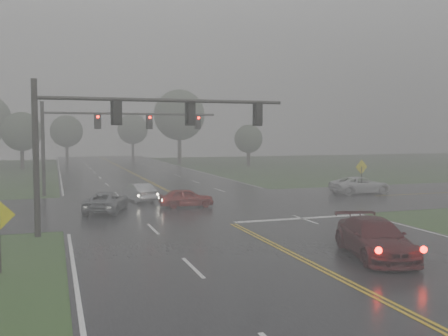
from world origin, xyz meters
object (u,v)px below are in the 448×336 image
object	(u,v)px
car_grey	(107,212)
signal_gantry_near	(119,127)
sedan_red	(186,207)
pickup_white	(360,194)
sedan_silver	(139,201)
sedan_maroon	(374,257)
signal_gantry_far	(101,130)

from	to	relation	value
car_grey	signal_gantry_near	xyz separation A→B (m)	(0.03, -6.85, 5.39)
sedan_red	pickup_white	xyz separation A→B (m)	(15.74, 2.63, 0.00)
sedan_silver	car_grey	xyz separation A→B (m)	(-2.80, -4.40, 0.00)
sedan_maroon	sedan_red	xyz separation A→B (m)	(-3.82, 15.96, 0.00)
signal_gantry_far	sedan_maroon	bearing A→B (deg)	-71.44
sedan_red	car_grey	world-z (taller)	car_grey
sedan_red	car_grey	distance (m)	5.41
pickup_white	signal_gantry_near	size ratio (longest dim) A/B	0.39
sedan_red	signal_gantry_far	bearing A→B (deg)	28.92
car_grey	signal_gantry_far	distance (m)	11.39
sedan_maroon	signal_gantry_near	xyz separation A→B (m)	(-9.18, 8.82, 5.39)
sedan_silver	signal_gantry_near	size ratio (longest dim) A/B	0.30
sedan_silver	signal_gantry_near	xyz separation A→B (m)	(-2.77, -11.24, 5.39)
sedan_maroon	sedan_red	size ratio (longest dim) A/B	1.41
signal_gantry_near	signal_gantry_far	size ratio (longest dim) A/B	0.90
sedan_maroon	pickup_white	distance (m)	22.08
sedan_red	signal_gantry_near	world-z (taller)	signal_gantry_near
signal_gantry_far	car_grey	bearing A→B (deg)	-93.37
sedan_silver	signal_gantry_far	distance (m)	8.09
car_grey	pickup_white	bearing A→B (deg)	-152.28
sedan_silver	signal_gantry_far	world-z (taller)	signal_gantry_far
pickup_white	signal_gantry_near	bearing A→B (deg)	115.22
sedan_silver	pickup_white	world-z (taller)	pickup_white
sedan_silver	signal_gantry_far	size ratio (longest dim) A/B	0.27
pickup_white	sedan_silver	bearing A→B (deg)	85.78
sedan_maroon	sedan_silver	bearing A→B (deg)	122.29
sedan_red	pickup_white	distance (m)	15.96
sedan_silver	pickup_white	xyz separation A→B (m)	(18.33, -1.48, 0.00)
sedan_silver	pickup_white	size ratio (longest dim) A/B	0.78
sedan_red	pickup_white	size ratio (longest dim) A/B	0.73
pickup_white	signal_gantry_near	xyz separation A→B (m)	(-21.11, -9.77, 5.39)
sedan_maroon	signal_gantry_near	distance (m)	13.83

